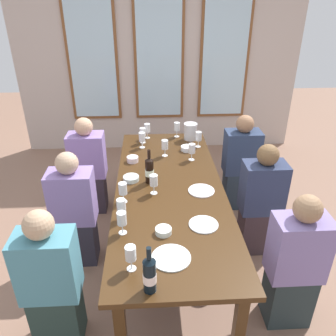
{
  "coord_description": "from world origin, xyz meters",
  "views": [
    {
      "loc": [
        -0.16,
        -2.51,
        2.26
      ],
      "look_at": [
        0.0,
        0.26,
        0.79
      ],
      "focal_mm": 35.92,
      "sensor_mm": 36.0,
      "label": 1
    }
  ],
  "objects": [
    {
      "name": "ground_plane",
      "position": [
        0.0,
        0.0,
        0.0
      ],
      "size": [
        12.0,
        12.0,
        0.0
      ],
      "primitive_type": "plane",
      "color": "#896451"
    },
    {
      "name": "back_wall_with_windows",
      "position": [
        0.0,
        2.53,
        1.45
      ],
      "size": [
        4.14,
        0.1,
        2.9
      ],
      "color": "#C1AFA4",
      "rests_on": "ground"
    },
    {
      "name": "dining_table",
      "position": [
        0.0,
        0.0,
        0.67
      ],
      "size": [
        0.94,
        2.45,
        0.74
      ],
      "color": "#3E2611",
      "rests_on": "ground"
    },
    {
      "name": "white_plate_0",
      "position": [
        -0.05,
        -0.88,
        0.74
      ],
      "size": [
        0.26,
        0.26,
        0.01
      ],
      "primitive_type": "cylinder",
      "color": "white",
      "rests_on": "dining_table"
    },
    {
      "name": "white_plate_1",
      "position": [
        0.27,
        -0.09,
        0.74
      ],
      "size": [
        0.22,
        0.22,
        0.01
      ],
      "primitive_type": "cylinder",
      "color": "white",
      "rests_on": "dining_table"
    },
    {
      "name": "white_plate_2",
      "position": [
        0.21,
        -0.55,
        0.74
      ],
      "size": [
        0.22,
        0.22,
        0.01
      ],
      "primitive_type": "cylinder",
      "color": "white",
      "rests_on": "dining_table"
    },
    {
      "name": "metal_pitcher",
      "position": [
        0.3,
        1.05,
        0.84
      ],
      "size": [
        0.16,
        0.16,
        0.19
      ],
      "color": "silver",
      "rests_on": "dining_table"
    },
    {
      "name": "wine_bottle_0",
      "position": [
        -0.17,
        0.09,
        0.86
      ],
      "size": [
        0.08,
        0.08,
        0.32
      ],
      "color": "black",
      "rests_on": "dining_table"
    },
    {
      "name": "wine_bottle_1",
      "position": [
        -0.18,
        -1.13,
        0.86
      ],
      "size": [
        0.08,
        0.08,
        0.31
      ],
      "color": "black",
      "rests_on": "dining_table"
    },
    {
      "name": "tasting_bowl_0",
      "position": [
        0.23,
        0.74,
        0.76
      ],
      "size": [
        0.13,
        0.13,
        0.05
      ],
      "primitive_type": "cylinder",
      "color": "white",
      "rests_on": "dining_table"
    },
    {
      "name": "tasting_bowl_1",
      "position": [
        -0.08,
        -0.63,
        0.76
      ],
      "size": [
        0.12,
        0.12,
        0.04
      ],
      "primitive_type": "cylinder",
      "color": "white",
      "rests_on": "dining_table"
    },
    {
      "name": "tasting_bowl_2",
      "position": [
        -0.34,
        0.51,
        0.77
      ],
      "size": [
        0.11,
        0.11,
        0.05
      ],
      "primitive_type": "cylinder",
      "color": "white",
      "rests_on": "dining_table"
    },
    {
      "name": "tasting_bowl_3",
      "position": [
        -0.34,
        0.13,
        0.76
      ],
      "size": [
        0.14,
        0.14,
        0.04
      ],
      "primitive_type": "cylinder",
      "color": "white",
      "rests_on": "dining_table"
    },
    {
      "name": "wine_glass_0",
      "position": [
        0.36,
        0.83,
        0.86
      ],
      "size": [
        0.07,
        0.07,
        0.17
      ],
      "color": "white",
      "rests_on": "dining_table"
    },
    {
      "name": "wine_glass_1",
      "position": [
        -0.14,
        -0.1,
        0.86
      ],
      "size": [
        0.07,
        0.07,
        0.17
      ],
      "color": "white",
      "rests_on": "dining_table"
    },
    {
      "name": "wine_glass_2",
      "position": [
        0.25,
        0.51,
        0.86
      ],
      "size": [
        0.07,
        0.07,
        0.17
      ],
      "color": "white",
      "rests_on": "dining_table"
    },
    {
      "name": "wine_glass_3",
      "position": [
        -0.01,
        0.63,
        0.86
      ],
      "size": [
        0.07,
        0.07,
        0.17
      ],
      "color": "white",
      "rests_on": "dining_table"
    },
    {
      "name": "wine_glass_4",
      "position": [
        -0.19,
        1.11,
        0.86
      ],
      "size": [
        0.07,
        0.07,
        0.17
      ],
      "color": "white",
      "rests_on": "dining_table"
    },
    {
      "name": "wine_glass_5",
      "position": [
        -0.29,
        -0.96,
        0.86
      ],
      "size": [
        0.07,
        0.07,
        0.17
      ],
      "color": "white",
      "rests_on": "dining_table"
    },
    {
      "name": "wine_glass_6",
      "position": [
        -0.37,
        -0.61,
        0.86
      ],
      "size": [
        0.07,
        0.07,
        0.17
      ],
      "color": "white",
      "rests_on": "dining_table"
    },
    {
      "name": "wine_glass_7",
      "position": [
        -0.39,
        -0.21,
        0.86
      ],
      "size": [
        0.07,
        0.07,
        0.17
      ],
      "color": "white",
      "rests_on": "dining_table"
    },
    {
      "name": "wine_glass_8",
      "position": [
        -0.25,
        0.84,
        0.86
      ],
      "size": [
        0.07,
        0.07,
        0.17
      ],
      "color": "white",
      "rests_on": "dining_table"
    },
    {
      "name": "wine_glass_9",
      "position": [
        0.15,
        1.13,
        0.86
      ],
      "size": [
        0.07,
        0.07,
        0.17
      ],
      "color": "white",
      "rests_on": "dining_table"
    },
    {
      "name": "wine_glass_10",
      "position": [
        -0.38,
        -0.45,
        0.86
      ],
      "size": [
        0.07,
        0.07,
        0.17
      ],
      "color": "white",
      "rests_on": "dining_table"
    },
    {
      "name": "wine_glass_11",
      "position": [
        -0.24,
        0.98,
        0.86
      ],
      "size": [
        0.07,
        0.07,
        0.17
      ],
      "color": "white",
      "rests_on": "dining_table"
    },
    {
      "name": "seated_person_0",
      "position": [
        -0.84,
        0.79,
        0.53
      ],
      "size": [
        0.38,
        0.24,
        1.11
      ],
      "color": "#312933",
      "rests_on": "ground"
    },
    {
      "name": "seated_person_1",
      "position": [
        0.84,
        0.77,
        0.53
      ],
      "size": [
        0.38,
        0.24,
        1.11
      ],
      "color": "#263240",
      "rests_on": "ground"
    },
    {
      "name": "seated_person_2",
      "position": [
        -0.84,
        -0.85,
        0.53
      ],
      "size": [
        0.38,
        0.24,
        1.11
      ],
      "color": "#263A36",
      "rests_on": "ground"
    },
    {
      "name": "seated_person_3",
      "position": [
        0.84,
        -0.78,
        0.53
      ],
      "size": [
        0.38,
        0.24,
        1.11
      ],
      "color": "#253133",
      "rests_on": "ground"
    },
    {
      "name": "seated_person_4",
      "position": [
        -0.84,
        -0.04,
        0.53
      ],
      "size": [
        0.38,
        0.24,
        1.11
      ],
      "color": "#2A2735",
      "rests_on": "ground"
    },
    {
      "name": "seated_person_5",
      "position": [
        0.84,
        0.02,
        0.53
      ],
      "size": [
        0.38,
        0.24,
        1.11
      ],
      "color": "#3A2B2F",
      "rests_on": "ground"
    }
  ]
}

